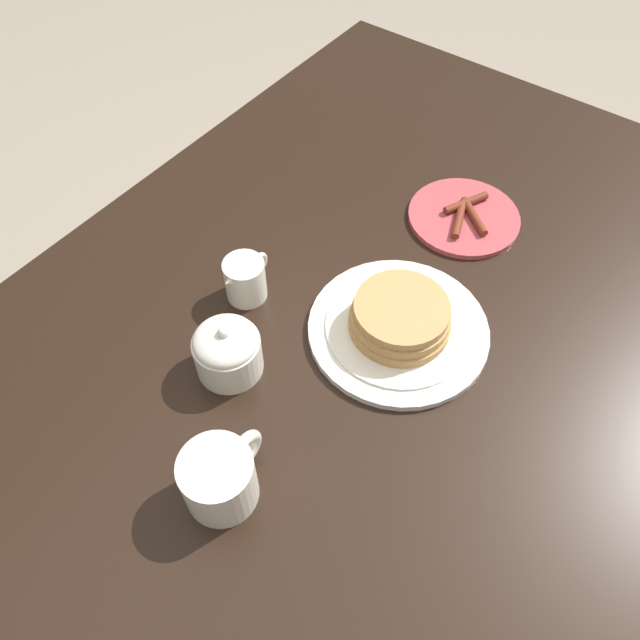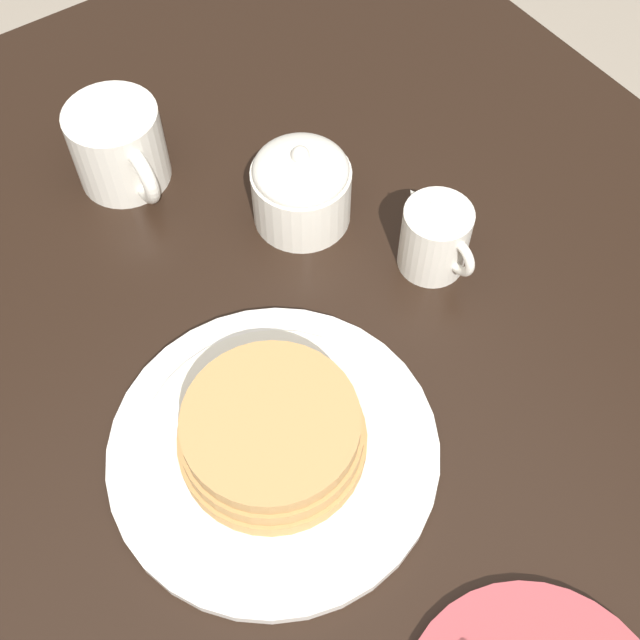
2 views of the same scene
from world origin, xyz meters
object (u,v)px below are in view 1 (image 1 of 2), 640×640
(pancake_plate, at_px, (399,323))
(sugar_bowl, at_px, (227,350))
(coffee_mug, at_px, (221,477))
(side_plate_bacon, at_px, (464,216))
(creamer_pitcher, at_px, (245,279))

(pancake_plate, bearing_deg, sugar_bowl, 140.60)
(pancake_plate, distance_m, coffee_mug, 0.35)
(side_plate_bacon, height_order, creamer_pitcher, creamer_pitcher)
(side_plate_bacon, height_order, coffee_mug, coffee_mug)
(side_plate_bacon, relative_size, sugar_bowl, 2.01)
(pancake_plate, bearing_deg, creamer_pitcher, 109.10)
(sugar_bowl, bearing_deg, coffee_mug, -140.85)
(side_plate_bacon, distance_m, creamer_pitcher, 0.41)
(pancake_plate, xyz_separation_m, coffee_mug, (-0.35, 0.04, 0.02))
(pancake_plate, relative_size, creamer_pitcher, 2.82)
(side_plate_bacon, bearing_deg, coffee_mug, 179.47)
(coffee_mug, distance_m, sugar_bowl, 0.19)
(coffee_mug, xyz_separation_m, creamer_pitcher, (0.27, 0.19, -0.01))
(creamer_pitcher, bearing_deg, side_plate_bacon, -28.60)
(creamer_pitcher, height_order, sugar_bowl, sugar_bowl)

